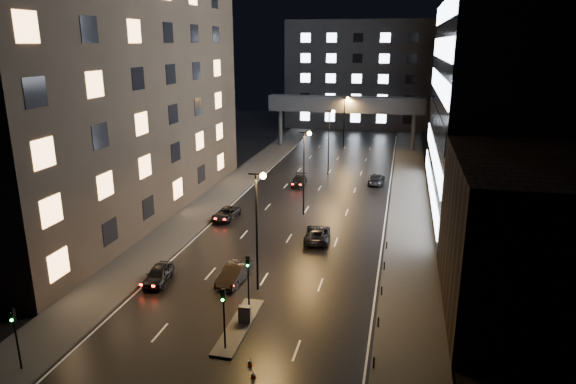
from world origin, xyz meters
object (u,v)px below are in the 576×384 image
car_away_c (226,214)px  car_toward_a (317,234)px  car_away_d (299,181)px  utility_cabinet (245,314)px  car_away_b (234,273)px  car_away_a (159,274)px  car_toward_b (376,179)px

car_away_c → car_toward_a: car_toward_a is taller
car_away_d → utility_cabinet: 38.41m
car_away_b → car_away_d: size_ratio=1.00×
car_away_b → car_away_a: bearing=-161.8°
car_away_c → car_toward_a: (11.59, -4.38, 0.09)m
car_away_c → car_toward_b: size_ratio=0.93×
car_toward_a → utility_cabinet: bearing=76.8°
car_away_c → car_toward_b: (16.28, 19.78, 0.08)m
car_away_b → car_toward_a: (5.40, 11.11, -0.04)m
car_toward_a → utility_cabinet: car_toward_a is taller
car_away_c → utility_cabinet: (9.14, -21.91, 0.15)m
car_away_b → car_toward_b: car_away_b is taller
car_away_b → car_toward_b: 36.69m
car_away_d → car_toward_a: (6.15, -20.70, 0.05)m
car_away_d → utility_cabinet: utility_cabinet is taller
car_away_c → car_away_d: car_away_d is taller
car_away_a → car_away_c: size_ratio=0.93×
car_away_b → utility_cabinet: 7.06m
car_away_a → utility_cabinet: 10.51m
car_away_c → utility_cabinet: 23.74m
car_away_b → utility_cabinet: size_ratio=3.70×
car_away_c → car_away_d: bearing=76.5°
car_away_a → car_toward_b: size_ratio=0.86×
car_away_a → car_away_b: size_ratio=0.91×
car_away_d → car_toward_a: car_toward_a is taller
car_away_c → utility_cabinet: size_ratio=3.62×
car_away_d → car_toward_a: bearing=-77.8°
car_toward_b → car_away_c: bearing=54.3°
car_toward_a → car_away_d: bearing=-78.7°
car_away_a → car_toward_a: size_ratio=0.81×
car_away_a → car_away_c: (0.15, 17.01, -0.09)m
car_away_b → car_away_d: 31.82m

